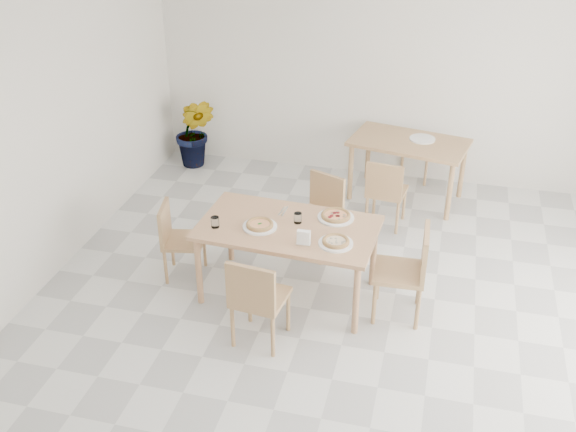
% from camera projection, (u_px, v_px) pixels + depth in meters
% --- Properties ---
extents(main_table, '(1.68, 1.02, 0.75)m').
position_uv_depth(main_table, '(288.00, 233.00, 6.21)').
color(main_table, tan).
rests_on(main_table, ground).
extents(chair_south, '(0.48, 0.48, 0.87)m').
position_uv_depth(chair_south, '(256.00, 296.00, 5.64)').
color(chair_south, tan).
rests_on(chair_south, ground).
extents(chair_north, '(0.54, 0.54, 0.84)m').
position_uv_depth(chair_north, '(321.00, 208.00, 7.01)').
color(chair_north, tan).
rests_on(chair_north, ground).
extents(chair_west, '(0.46, 0.46, 0.78)m').
position_uv_depth(chair_west, '(176.00, 236.00, 6.59)').
color(chair_west, tan).
rests_on(chair_west, ground).
extents(chair_east, '(0.47, 0.47, 0.91)m').
position_uv_depth(chair_east, '(410.00, 267.00, 5.99)').
color(chair_east, tan).
rests_on(chair_east, ground).
extents(plate_margherita, '(0.32, 0.32, 0.02)m').
position_uv_depth(plate_margherita, '(260.00, 226.00, 6.15)').
color(plate_margherita, white).
rests_on(plate_margherita, main_table).
extents(plate_mushroom, '(0.31, 0.31, 0.02)m').
position_uv_depth(plate_mushroom, '(336.00, 243.00, 5.89)').
color(plate_mushroom, white).
rests_on(plate_mushroom, main_table).
extents(plate_pepperoni, '(0.34, 0.34, 0.02)m').
position_uv_depth(plate_pepperoni, '(336.00, 217.00, 6.29)').
color(plate_pepperoni, white).
rests_on(plate_pepperoni, main_table).
extents(pizza_margherita, '(0.32, 0.32, 0.03)m').
position_uv_depth(pizza_margherita, '(260.00, 224.00, 6.14)').
color(pizza_margherita, tan).
rests_on(pizza_margherita, plate_margherita).
extents(pizza_mushroom, '(0.27, 0.27, 0.03)m').
position_uv_depth(pizza_mushroom, '(336.00, 241.00, 5.88)').
color(pizza_mushroom, tan).
rests_on(pizza_mushroom, plate_mushroom).
extents(pizza_pepperoni, '(0.32, 0.32, 0.03)m').
position_uv_depth(pizza_pepperoni, '(336.00, 215.00, 6.28)').
color(pizza_pepperoni, tan).
rests_on(pizza_pepperoni, plate_pepperoni).
extents(tumbler_a, '(0.08, 0.08, 0.10)m').
position_uv_depth(tumbler_a, '(215.00, 222.00, 6.13)').
color(tumbler_a, white).
rests_on(tumbler_a, main_table).
extents(tumbler_b, '(0.07, 0.07, 0.10)m').
position_uv_depth(tumbler_b, '(298.00, 218.00, 6.20)').
color(tumbler_b, white).
rests_on(tumbler_b, main_table).
extents(napkin_holder, '(0.13, 0.07, 0.14)m').
position_uv_depth(napkin_holder, '(304.00, 238.00, 5.86)').
color(napkin_holder, silver).
rests_on(napkin_holder, main_table).
extents(fork_a, '(0.03, 0.18, 0.01)m').
position_uv_depth(fork_a, '(282.00, 211.00, 6.41)').
color(fork_a, silver).
rests_on(fork_a, main_table).
extents(fork_b, '(0.02, 0.20, 0.01)m').
position_uv_depth(fork_b, '(285.00, 211.00, 6.41)').
color(fork_b, silver).
rests_on(fork_b, main_table).
extents(second_table, '(1.46, 1.01, 0.75)m').
position_uv_depth(second_table, '(409.00, 148.00, 7.93)').
color(second_table, tan).
rests_on(second_table, ground).
extents(chair_back_s, '(0.45, 0.45, 0.82)m').
position_uv_depth(chair_back_s, '(386.00, 189.00, 7.40)').
color(chair_back_s, tan).
rests_on(chair_back_s, ground).
extents(chair_back_n, '(0.56, 0.56, 0.83)m').
position_uv_depth(chair_back_n, '(427.00, 141.00, 8.57)').
color(chair_back_n, tan).
rests_on(chair_back_n, ground).
extents(plate_empty, '(0.30, 0.30, 0.02)m').
position_uv_depth(plate_empty, '(422.00, 139.00, 7.91)').
color(plate_empty, white).
rests_on(plate_empty, second_table).
extents(potted_plant, '(0.54, 0.45, 0.96)m').
position_uv_depth(potted_plant, '(195.00, 132.00, 8.82)').
color(potted_plant, '#2D691F').
rests_on(potted_plant, ground).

